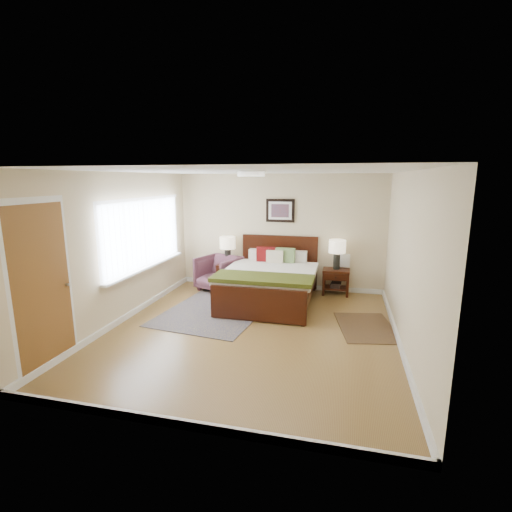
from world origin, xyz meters
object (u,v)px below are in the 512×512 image
object	(u,v)px
bed	(270,276)
lamp_left	(228,245)
lamp_right	(337,249)
rug_persian	(217,309)
nightstand_left	(228,269)
nightstand_right	(336,279)
armchair	(219,273)

from	to	relation	value
bed	lamp_left	world-z (taller)	bed
lamp_right	lamp_left	bearing A→B (deg)	180.00
bed	lamp_left	bearing A→B (deg)	143.67
lamp_right	rug_persian	xyz separation A→B (m)	(-2.11, -1.49, -0.97)
lamp_left	nightstand_left	bearing A→B (deg)	-90.00
nightstand_left	lamp_right	distance (m)	2.43
rug_persian	nightstand_right	bearing A→B (deg)	41.90
rug_persian	armchair	bearing A→B (deg)	114.36
bed	lamp_right	bearing A→B (deg)	33.91
lamp_left	armchair	size ratio (longest dim) A/B	0.74
bed	lamp_left	xyz separation A→B (m)	(-1.13, 0.83, 0.42)
nightstand_left	lamp_left	bearing A→B (deg)	90.00
nightstand_right	lamp_right	world-z (taller)	lamp_right
rug_persian	nightstand_left	bearing A→B (deg)	106.82
lamp_left	lamp_right	xyz separation A→B (m)	(2.37, 0.00, 0.02)
nightstand_left	lamp_right	xyz separation A→B (m)	(2.37, 0.02, 0.56)
nightstand_left	nightstand_right	bearing A→B (deg)	0.13
nightstand_right	lamp_right	bearing A→B (deg)	90.00
lamp_left	armchair	bearing A→B (deg)	-115.16
lamp_left	lamp_right	distance (m)	2.37
nightstand_left	rug_persian	xyz separation A→B (m)	(0.26, -1.47, -0.40)
nightstand_right	lamp_right	xyz separation A→B (m)	(0.00, 0.01, 0.63)
nightstand_right	armchair	xyz separation A→B (m)	(-2.50, -0.26, 0.03)
lamp_right	armchair	size ratio (longest dim) A/B	0.74
armchair	lamp_left	bearing A→B (deg)	85.20
bed	nightstand_right	world-z (taller)	bed
bed	nightstand_left	world-z (taller)	bed
bed	nightstand_left	distance (m)	1.40
nightstand_left	rug_persian	size ratio (longest dim) A/B	0.22
lamp_left	lamp_right	world-z (taller)	lamp_right
nightstand_left	rug_persian	world-z (taller)	nightstand_left
lamp_left	lamp_right	size ratio (longest dim) A/B	1.00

